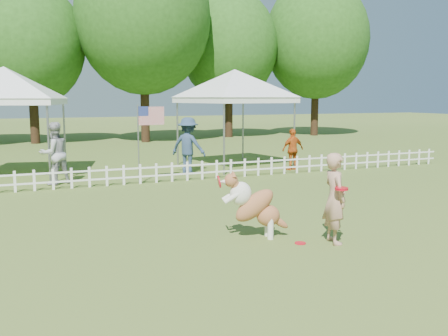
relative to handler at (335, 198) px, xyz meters
The scene contains 15 objects.
ground 1.33m from the handler, 154.87° to the left, with size 120.00×120.00×0.00m, color #32521A.
picket_fence 7.53m from the handler, 97.31° to the left, with size 22.00×0.08×0.60m, color white, non-canonical shape.
handler is the anchor object (origin of this frame).
dog 1.43m from the handler, 145.20° to the left, with size 1.20×0.40×1.24m, color brown, non-canonical shape.
frisbee_on_turf 1.01m from the handler, 163.21° to the left, with size 0.20×0.20×0.02m, color red.
canopy_tent_left 11.84m from the handler, 116.85° to the left, with size 3.39×3.39×3.50m, color white, non-canonical shape.
canopy_tent_right 10.30m from the handler, 75.59° to the left, with size 3.43×3.43×3.55m, color white, non-canonical shape.
flag_pole 7.72m from the handler, 102.90° to the left, with size 0.91×0.09×2.37m, color gray, non-canonical shape.
spectator_a 9.30m from the handler, 115.98° to the left, with size 0.91×0.71×1.87m, color #A9A8AE.
spectator_b 8.82m from the handler, 87.99° to the left, with size 1.24×0.72×1.93m, color navy.
spectator_c 9.12m from the handler, 63.64° to the left, with size 0.87×0.36×1.49m, color #C05116.
tree_center_left 23.64m from the handler, 99.78° to the left, with size 6.00×6.00×9.80m, color #234D16, non-canonical shape.
tree_center_right 22.23m from the handler, 84.56° to the left, with size 7.60×7.60×12.60m, color #234D16, non-canonical shape.
tree_right 24.71m from the handler, 70.68° to the left, with size 6.20×6.20×10.40m, color #234D16, non-canonical shape.
tree_far_right 26.51m from the handler, 57.39° to the left, with size 7.00×7.00×11.40m, color #234D16, non-canonical shape.
Camera 1 is at (-4.29, -7.67, 2.59)m, focal length 40.00 mm.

